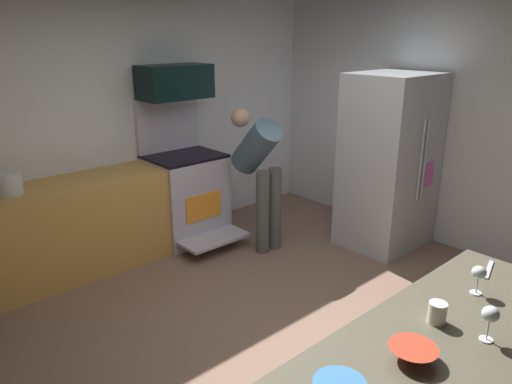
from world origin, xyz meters
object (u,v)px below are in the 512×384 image
at_px(microwave, 175,82).
at_px(refrigerator, 389,162).
at_px(oven_range, 186,194).
at_px(mixing_bowl_small, 413,353).
at_px(stock_pot, 6,183).
at_px(person_cook, 259,168).
at_px(wine_glass_mid, 490,316).
at_px(mug_tea, 437,313).
at_px(wine_glass_near, 479,274).

relative_size(microwave, refrigerator, 0.41).
bearing_deg(oven_range, mixing_bowl_small, -108.56).
relative_size(oven_range, mixing_bowl_small, 7.49).
bearing_deg(stock_pot, person_cook, -18.04).
relative_size(oven_range, wine_glass_mid, 9.06).
bearing_deg(refrigerator, person_cook, 141.66).
xyz_separation_m(refrigerator, mug_tea, (-2.33, -1.79, 0.04)).
distance_m(wine_glass_mid, stock_pot, 3.70).
relative_size(microwave, wine_glass_mid, 4.37).
xyz_separation_m(person_cook, mug_tea, (-1.27, -2.63, 0.08)).
relative_size(mixing_bowl_small, mug_tea, 1.98).
bearing_deg(stock_pot, oven_range, -0.43).
height_order(oven_range, person_cook, oven_range).
bearing_deg(mug_tea, person_cook, 64.28).
relative_size(mixing_bowl_small, wine_glass_near, 1.30).
relative_size(person_cook, wine_glass_mid, 8.56).
distance_m(mug_tea, stock_pot, 3.48).
bearing_deg(wine_glass_mid, mixing_bowl_small, 157.89).
distance_m(wine_glass_near, wine_glass_mid, 0.42).
distance_m(refrigerator, mug_tea, 2.94).
height_order(microwave, mug_tea, microwave).
xyz_separation_m(microwave, mug_tea, (-0.82, -3.43, -0.75)).
bearing_deg(stock_pot, microwave, 2.61).
distance_m(mixing_bowl_small, wine_glass_near, 0.74).
bearing_deg(wine_glass_mid, mug_tea, 99.53).
bearing_deg(person_cook, stock_pot, 161.96).
distance_m(oven_range, mug_tea, 3.46).
relative_size(oven_range, refrigerator, 0.84).
bearing_deg(person_cook, wine_glass_mid, -113.36).
bearing_deg(wine_glass_mid, microwave, 77.95).
height_order(oven_range, microwave, microwave).
height_order(refrigerator, stock_pot, refrigerator).
xyz_separation_m(person_cook, stock_pot, (-2.20, 0.72, 0.13)).
xyz_separation_m(microwave, person_cook, (0.45, -0.80, -0.84)).
relative_size(microwave, mug_tea, 7.17).
bearing_deg(mug_tea, microwave, 76.63).
bearing_deg(microwave, refrigerator, -47.23).
distance_m(microwave, refrigerator, 2.37).
bearing_deg(stock_pot, mixing_bowl_small, -79.92).
bearing_deg(refrigerator, wine_glass_near, -137.12).
relative_size(oven_range, person_cook, 1.06).
xyz_separation_m(person_cook, mixing_bowl_small, (-1.60, -2.70, 0.06)).
bearing_deg(wine_glass_mid, refrigerator, 41.16).
bearing_deg(refrigerator, wine_glass_mid, -138.84).
distance_m(oven_range, refrigerator, 2.20).
xyz_separation_m(mug_tea, stock_pot, (-0.94, 3.35, 0.04)).
xyz_separation_m(microwave, mixing_bowl_small, (-1.14, -3.50, -0.77)).
bearing_deg(person_cook, mug_tea, -115.72).
bearing_deg(oven_range, stock_pot, 179.57).
relative_size(mixing_bowl_small, wine_glass_mid, 1.21).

